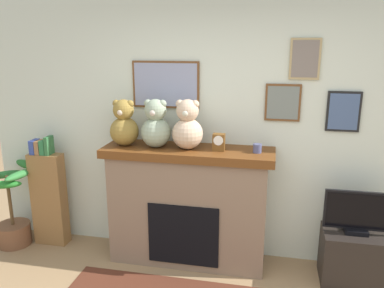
% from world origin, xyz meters
% --- Properties ---
extents(back_wall, '(5.20, 0.15, 2.60)m').
position_xyz_m(back_wall, '(0.00, 2.00, 1.30)').
color(back_wall, silver).
rests_on(back_wall, ground_plane).
extents(fireplace, '(1.65, 0.52, 1.19)m').
position_xyz_m(fireplace, '(-0.36, 1.71, 0.60)').
color(fireplace, '#816751').
rests_on(fireplace, ground_plane).
extents(bookshelf, '(0.36, 0.16, 1.22)m').
position_xyz_m(bookshelf, '(-1.92, 1.74, 0.55)').
color(bookshelf, olive).
rests_on(bookshelf, ground_plane).
extents(potted_plant, '(0.56, 0.57, 0.92)m').
position_xyz_m(potted_plant, '(-2.31, 1.62, 0.34)').
color(potted_plant, brown).
rests_on(potted_plant, ground_plane).
extents(tv_stand, '(0.56, 0.40, 0.50)m').
position_xyz_m(tv_stand, '(1.21, 1.64, 0.25)').
color(tv_stand, black).
rests_on(tv_stand, ground_plane).
extents(television, '(0.59, 0.14, 0.40)m').
position_xyz_m(television, '(1.21, 1.64, 0.69)').
color(television, black).
rests_on(television, tv_stand).
extents(candle_jar, '(0.08, 0.08, 0.08)m').
position_xyz_m(candle_jar, '(0.30, 1.69, 1.23)').
color(candle_jar, '#4C517A').
rests_on(candle_jar, fireplace).
extents(mantel_clock, '(0.11, 0.09, 0.16)m').
position_xyz_m(mantel_clock, '(-0.06, 1.69, 1.27)').
color(mantel_clock, brown).
rests_on(mantel_clock, fireplace).
extents(teddy_bear_cream, '(0.28, 0.28, 0.45)m').
position_xyz_m(teddy_bear_cream, '(-1.00, 1.69, 1.39)').
color(teddy_bear_cream, olive).
rests_on(teddy_bear_cream, fireplace).
extents(teddy_bear_tan, '(0.29, 0.29, 0.47)m').
position_xyz_m(teddy_bear_tan, '(-0.67, 1.69, 1.40)').
color(teddy_bear_tan, '#91A084').
rests_on(teddy_bear_tan, fireplace).
extents(teddy_bear_brown, '(0.29, 0.29, 0.47)m').
position_xyz_m(teddy_bear_brown, '(-0.36, 1.69, 1.40)').
color(teddy_bear_brown, '#CDAD8D').
rests_on(teddy_bear_brown, fireplace).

